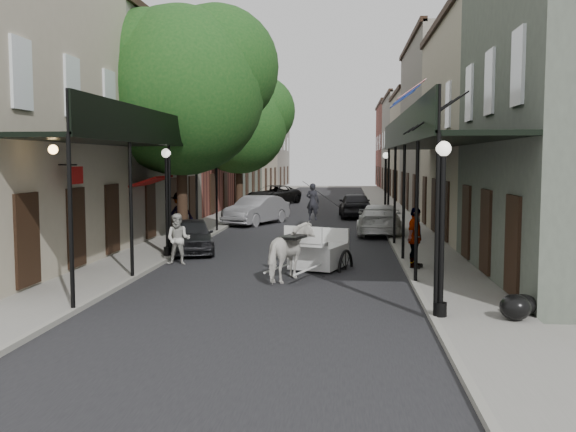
% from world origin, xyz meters
% --- Properties ---
extents(ground, '(140.00, 140.00, 0.00)m').
position_xyz_m(ground, '(0.00, 0.00, 0.00)').
color(ground, gray).
rests_on(ground, ground).
extents(road, '(8.00, 90.00, 0.01)m').
position_xyz_m(road, '(0.00, 20.00, 0.01)').
color(road, black).
rests_on(road, ground).
extents(sidewalk_left, '(2.20, 90.00, 0.12)m').
position_xyz_m(sidewalk_left, '(-5.00, 20.00, 0.06)').
color(sidewalk_left, gray).
rests_on(sidewalk_left, ground).
extents(sidewalk_right, '(2.20, 90.00, 0.12)m').
position_xyz_m(sidewalk_right, '(5.00, 20.00, 0.06)').
color(sidewalk_right, gray).
rests_on(sidewalk_right, ground).
extents(building_row_left, '(5.00, 80.00, 10.50)m').
position_xyz_m(building_row_left, '(-8.60, 30.00, 5.25)').
color(building_row_left, '#A89E86').
rests_on(building_row_left, ground).
extents(building_row_right, '(5.00, 80.00, 10.50)m').
position_xyz_m(building_row_right, '(8.60, 30.00, 5.25)').
color(building_row_right, gray).
rests_on(building_row_right, ground).
extents(gallery_left, '(2.20, 18.05, 4.88)m').
position_xyz_m(gallery_left, '(-4.79, 6.98, 4.05)').
color(gallery_left, black).
rests_on(gallery_left, sidewalk_left).
extents(gallery_right, '(2.20, 18.05, 4.88)m').
position_xyz_m(gallery_right, '(4.79, 6.98, 4.05)').
color(gallery_right, black).
rests_on(gallery_right, sidewalk_right).
extents(tree_near, '(7.31, 6.80, 9.63)m').
position_xyz_m(tree_near, '(-4.20, 10.18, 6.49)').
color(tree_near, '#382619').
rests_on(tree_near, sidewalk_left).
extents(tree_far, '(6.45, 6.00, 8.61)m').
position_xyz_m(tree_far, '(-4.25, 24.18, 5.84)').
color(tree_far, '#382619').
rests_on(tree_far, sidewalk_left).
extents(lamppost_right_near, '(0.32, 0.32, 3.71)m').
position_xyz_m(lamppost_right_near, '(4.10, -2.00, 2.05)').
color(lamppost_right_near, black).
rests_on(lamppost_right_near, sidewalk_right).
extents(lamppost_left, '(0.32, 0.32, 3.71)m').
position_xyz_m(lamppost_left, '(-4.10, 6.00, 2.05)').
color(lamppost_left, black).
rests_on(lamppost_left, sidewalk_left).
extents(lamppost_right_far, '(0.32, 0.32, 3.71)m').
position_xyz_m(lamppost_right_far, '(4.10, 18.00, 2.05)').
color(lamppost_right_far, black).
rests_on(lamppost_right_far, sidewalk_right).
extents(horse, '(1.47, 2.13, 1.65)m').
position_xyz_m(horse, '(0.53, 2.30, 0.82)').
color(horse, white).
rests_on(horse, ground).
extents(carriage, '(2.20, 2.74, 2.76)m').
position_xyz_m(carriage, '(1.36, 4.73, 1.07)').
color(carriage, black).
rests_on(carriage, ground).
extents(pedestrian_walking, '(0.83, 0.65, 1.69)m').
position_xyz_m(pedestrian_walking, '(-3.39, 4.78, 0.85)').
color(pedestrian_walking, '#B7B6AD').
rests_on(pedestrian_walking, ground).
extents(pedestrian_sidewalk_left, '(1.44, 1.28, 1.94)m').
position_xyz_m(pedestrian_sidewalk_left, '(-5.07, 11.32, 1.09)').
color(pedestrian_sidewalk_left, gray).
rests_on(pedestrian_sidewalk_left, sidewalk_left).
extents(pedestrian_sidewalk_right, '(0.83, 1.19, 1.87)m').
position_xyz_m(pedestrian_sidewalk_right, '(4.20, 4.22, 1.05)').
color(pedestrian_sidewalk_right, gray).
rests_on(pedestrian_sidewalk_right, sidewalk_right).
extents(car_left_near, '(2.46, 4.06, 1.29)m').
position_xyz_m(car_left_near, '(-3.60, 7.49, 0.65)').
color(car_left_near, black).
rests_on(car_left_near, ground).
extents(car_left_mid, '(3.28, 4.89, 1.53)m').
position_xyz_m(car_left_mid, '(-2.70, 18.18, 0.76)').
color(car_left_mid, gray).
rests_on(car_left_mid, ground).
extents(car_left_far, '(4.42, 5.85, 1.48)m').
position_xyz_m(car_left_far, '(-3.59, 33.77, 0.74)').
color(car_left_far, black).
rests_on(car_left_far, ground).
extents(car_right_near, '(2.24, 4.96, 1.41)m').
position_xyz_m(car_right_near, '(3.60, 14.00, 0.71)').
color(car_right_near, silver).
rests_on(car_right_near, ground).
extents(car_right_far, '(2.05, 4.62, 1.54)m').
position_xyz_m(car_right_far, '(2.60, 22.65, 0.77)').
color(car_right_far, black).
rests_on(car_right_far, ground).
extents(trash_bags, '(0.90, 1.05, 0.55)m').
position_xyz_m(trash_bags, '(5.72, -2.03, 0.37)').
color(trash_bags, black).
rests_on(trash_bags, sidewalk_right).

